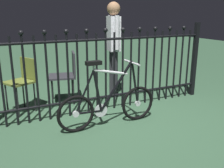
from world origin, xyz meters
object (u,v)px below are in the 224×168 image
object	(u,v)px
chair_olive	(23,79)
person_visitor	(114,41)
chair_charcoal	(67,72)
bicycle	(108,103)

from	to	relation	value
chair_olive	person_visitor	world-z (taller)	person_visitor
chair_olive	person_visitor	bearing A→B (deg)	3.23
chair_charcoal	person_visitor	world-z (taller)	person_visitor
chair_charcoal	person_visitor	distance (m)	0.98
bicycle	chair_charcoal	xyz separation A→B (m)	(-0.22, 1.19, 0.20)
bicycle	chair_charcoal	size ratio (longest dim) A/B	1.64
chair_olive	chair_charcoal	size ratio (longest dim) A/B	0.96
chair_charcoal	person_visitor	xyz separation A→B (m)	(0.86, -0.04, 0.48)
bicycle	chair_charcoal	distance (m)	1.23
bicycle	chair_olive	world-z (taller)	bicycle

